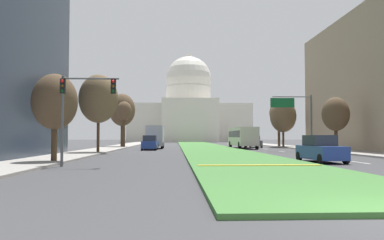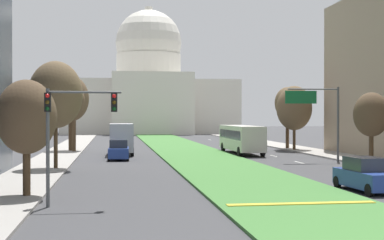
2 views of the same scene
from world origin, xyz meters
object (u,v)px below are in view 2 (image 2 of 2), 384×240
(street_tree_left_near, at_px, (26,117))
(sedan_midblock, at_px, (119,150))
(capitol_building, at_px, (149,90))
(city_bus, at_px, (241,137))
(street_tree_left_mid, at_px, (56,95))
(overhead_guide_sign, at_px, (319,109))
(sedan_lead_stopped, at_px, (366,175))
(sedan_distant, at_px, (254,144))
(traffic_light_near_left, at_px, (67,121))
(street_tree_right_distant, at_px, (287,104))
(box_truck_delivery, at_px, (121,139))
(street_tree_left_far, at_px, (74,102))
(street_tree_left_distant, at_px, (70,99))
(street_tree_right_far, at_px, (294,108))
(street_tree_right_mid, at_px, (371,115))

(street_tree_left_near, xyz_separation_m, sedan_midblock, (4.64, 22.98, -3.07))
(capitol_building, height_order, city_bus, capitol_building)
(street_tree_left_mid, bearing_deg, overhead_guide_sign, 10.88)
(sedan_lead_stopped, relative_size, sedan_midblock, 1.03)
(sedan_lead_stopped, bearing_deg, sedan_distant, 85.59)
(sedan_lead_stopped, xyz_separation_m, city_bus, (0.00, 29.11, 0.93))
(capitol_building, height_order, traffic_light_near_left, capitol_building)
(capitol_building, relative_size, street_tree_right_distant, 5.22)
(street_tree_left_near, height_order, box_truck_delivery, street_tree_left_near)
(capitol_building, bearing_deg, street_tree_left_far, -100.40)
(street_tree_left_mid, bearing_deg, street_tree_left_distant, 91.39)
(traffic_light_near_left, xyz_separation_m, overhead_guide_sign, (19.66, 21.12, 0.81))
(overhead_guide_sign, bearing_deg, city_bus, 111.90)
(overhead_guide_sign, xyz_separation_m, street_tree_right_far, (2.68, 14.74, 0.24))
(street_tree_left_far, xyz_separation_m, sedan_distant, (20.09, 0.28, -4.64))
(traffic_light_near_left, bearing_deg, street_tree_left_near, 127.59)
(sedan_lead_stopped, relative_size, box_truck_delivery, 0.71)
(street_tree_left_distant, height_order, sedan_midblock, street_tree_left_distant)
(street_tree_right_distant, xyz_separation_m, sedan_lead_stopped, (-7.23, -35.98, -4.61))
(overhead_guide_sign, bearing_deg, box_truck_delivery, 147.49)
(traffic_light_near_left, height_order, street_tree_left_mid, street_tree_left_mid)
(street_tree_right_far, xyz_separation_m, street_tree_right_distant, (0.17, 3.03, 0.59))
(sedan_distant, bearing_deg, street_tree_left_mid, -135.55)
(street_tree_right_distant, xyz_separation_m, sedan_midblock, (-20.03, -13.09, -4.59))
(box_truck_delivery, height_order, city_bus, box_truck_delivery)
(street_tree_left_far, distance_m, street_tree_left_distant, 1.67)
(street_tree_left_mid, distance_m, sedan_lead_stopped, 22.89)
(street_tree_left_near, height_order, street_tree_right_mid, street_tree_right_mid)
(street_tree_right_far, xyz_separation_m, street_tree_left_distant, (-25.05, 2.02, 1.01))
(capitol_building, height_order, sedan_lead_stopped, capitol_building)
(sedan_midblock, height_order, city_bus, city_bus)
(traffic_light_near_left, distance_m, street_tree_left_mid, 17.15)
(street_tree_left_distant, distance_m, sedan_distant, 21.24)
(capitol_building, xyz_separation_m, sedan_lead_stopped, (5.11, -100.87, -9.09))
(traffic_light_near_left, xyz_separation_m, street_tree_left_distant, (-2.71, 37.88, 2.06))
(street_tree_right_mid, height_order, sedan_distant, street_tree_right_mid)
(traffic_light_near_left, distance_m, street_tree_left_far, 36.45)
(capitol_building, distance_m, sedan_midblock, 78.88)
(traffic_light_near_left, xyz_separation_m, sedan_distant, (17.88, 36.62, -2.98))
(traffic_light_near_left, relative_size, street_tree_left_mid, 0.65)
(overhead_guide_sign, bearing_deg, sedan_distant, 96.55)
(capitol_building, bearing_deg, overhead_guide_sign, -83.45)
(street_tree_right_distant, distance_m, sedan_lead_stopped, 36.99)
(city_bus, bearing_deg, street_tree_right_far, 28.60)
(sedan_distant, height_order, box_truck_delivery, box_truck_delivery)
(sedan_lead_stopped, bearing_deg, street_tree_right_distant, 78.64)
(box_truck_delivery, bearing_deg, city_bus, 0.66)
(traffic_light_near_left, distance_m, box_truck_delivery, 32.07)
(street_tree_right_distant, xyz_separation_m, box_truck_delivery, (-19.72, -7.02, -3.77))
(street_tree_left_near, bearing_deg, street_tree_right_distant, 55.63)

